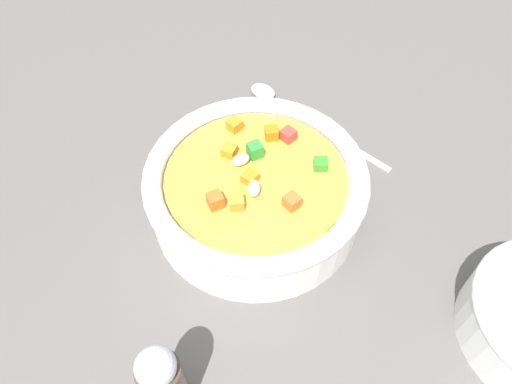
# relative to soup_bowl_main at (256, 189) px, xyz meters

# --- Properties ---
(ground_plane) EXTENTS (1.40, 1.40, 0.02)m
(ground_plane) POSITION_rel_soup_bowl_main_xyz_m (0.00, 0.00, -0.04)
(ground_plane) COLOR #565451
(soup_bowl_main) EXTENTS (0.20, 0.20, 0.06)m
(soup_bowl_main) POSITION_rel_soup_bowl_main_xyz_m (0.00, 0.00, 0.00)
(soup_bowl_main) COLOR white
(soup_bowl_main) RESTS_ON ground_plane
(spoon) EXTENTS (0.03, 0.20, 0.01)m
(spoon) POSITION_rel_soup_bowl_main_xyz_m (-0.12, -0.07, -0.03)
(spoon) COLOR silver
(spoon) RESTS_ON ground_plane
(pepper_shaker) EXTENTS (0.03, 0.03, 0.09)m
(pepper_shaker) POSITION_rel_soup_bowl_main_xyz_m (0.16, 0.09, 0.01)
(pepper_shaker) COLOR #4C3828
(pepper_shaker) RESTS_ON ground_plane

